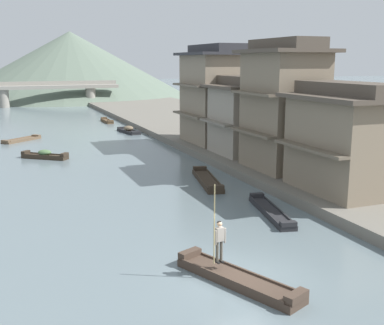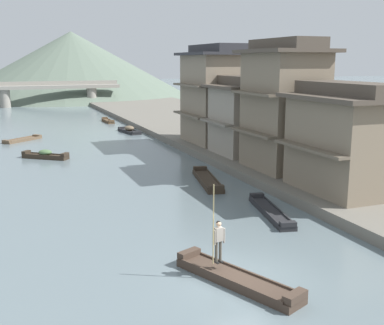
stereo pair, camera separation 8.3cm
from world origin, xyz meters
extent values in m
plane|color=slate|center=(0.00, 0.00, 0.00)|extent=(400.00, 400.00, 0.00)
cube|color=#6B665B|center=(15.70, 30.00, 0.29)|extent=(18.00, 110.00, 0.58)
cube|color=#423328|center=(-0.48, -0.46, 0.14)|extent=(3.02, 5.24, 0.29)
cube|color=#423328|center=(0.48, -2.73, 0.42)|extent=(1.03, 0.71, 0.26)
cube|color=#423328|center=(-1.44, 1.82, 0.42)|extent=(1.03, 0.71, 0.26)
cube|color=#423328|center=(-0.02, -0.26, 0.33)|extent=(1.91, 4.39, 0.08)
cube|color=#423328|center=(-0.94, -0.65, 0.33)|extent=(1.91, 4.39, 0.08)
cube|color=black|center=(-0.73, 0.36, 0.57)|extent=(0.14, 0.23, 0.05)
cylinder|color=#4C473D|center=(-0.74, 0.40, 0.98)|extent=(0.11, 0.11, 0.78)
cube|color=black|center=(-0.91, 0.32, 0.57)|extent=(0.14, 0.23, 0.05)
cylinder|color=#4C473D|center=(-0.92, 0.36, 0.98)|extent=(0.11, 0.11, 0.78)
cube|color=gray|center=(-0.83, 0.38, 1.63)|extent=(0.35, 0.25, 0.52)
cylinder|color=gray|center=(-0.61, 0.36, 1.56)|extent=(0.08, 0.08, 0.56)
cylinder|color=gray|center=(-1.03, 0.28, 1.56)|extent=(0.08, 0.08, 0.56)
sphere|color=tan|center=(-0.83, 0.38, 2.03)|extent=(0.20, 0.20, 0.20)
sphere|color=black|center=(-0.83, 0.39, 2.05)|extent=(0.18, 0.18, 0.18)
cylinder|color=tan|center=(-1.11, 0.23, 2.08)|extent=(0.04, 0.04, 3.00)
cube|color=brown|center=(4.86, 47.91, 0.13)|extent=(0.92, 4.11, 0.25)
cube|color=brown|center=(4.81, 49.80, 0.36)|extent=(0.76, 0.38, 0.23)
cube|color=brown|center=(4.90, 46.01, 0.36)|extent=(0.76, 0.38, 0.23)
cube|color=brown|center=(4.48, 47.90, 0.29)|extent=(0.16, 3.59, 0.08)
cube|color=brown|center=(5.23, 47.92, 0.29)|extent=(0.16, 3.59, 0.08)
cube|color=#33281E|center=(4.32, 13.39, 0.14)|extent=(2.19, 5.76, 0.28)
cube|color=#33281E|center=(4.88, 16.02, 0.40)|extent=(1.00, 0.55, 0.25)
cube|color=#33281E|center=(3.77, 10.77, 0.40)|extent=(1.00, 0.55, 0.25)
cube|color=#33281E|center=(3.85, 13.49, 0.32)|extent=(1.14, 5.08, 0.08)
cube|color=#33281E|center=(4.79, 13.29, 0.32)|extent=(1.14, 5.08, 0.08)
cube|color=#232326|center=(5.16, 37.63, 0.11)|extent=(1.74, 4.47, 0.22)
cube|color=#232326|center=(4.86, 39.64, 0.32)|extent=(1.05, 0.50, 0.20)
cube|color=#232326|center=(5.45, 35.62, 0.32)|extent=(1.05, 0.50, 0.20)
cube|color=#232326|center=(4.64, 37.55, 0.26)|extent=(0.64, 3.83, 0.08)
cube|color=#232326|center=(5.68, 37.71, 0.26)|extent=(0.64, 3.83, 0.08)
ellipsoid|color=brown|center=(5.16, 37.63, 0.50)|extent=(1.21, 1.55, 0.56)
cube|color=brown|center=(-6.28, 35.94, 0.10)|extent=(3.95, 3.65, 0.19)
cube|color=brown|center=(-4.78, 37.25, 0.28)|extent=(0.92, 0.97, 0.17)
cube|color=brown|center=(-7.79, 34.62, 0.28)|extent=(0.92, 0.97, 0.17)
cube|color=brown|center=(-6.62, 36.32, 0.23)|extent=(2.91, 2.56, 0.08)
cube|color=brown|center=(-5.95, 35.56, 0.23)|extent=(2.91, 2.56, 0.08)
cube|color=#232326|center=(4.77, 6.04, 0.12)|extent=(1.95, 5.38, 0.24)
cube|color=#232326|center=(5.30, 8.50, 0.35)|extent=(0.83, 0.51, 0.22)
cube|color=#232326|center=(4.24, 3.59, 0.35)|extent=(0.83, 0.51, 0.22)
cube|color=#232326|center=(4.39, 6.12, 0.28)|extent=(1.09, 4.73, 0.08)
cube|color=#232326|center=(5.15, 5.96, 0.28)|extent=(1.09, 4.73, 0.08)
cube|color=#33281E|center=(-4.91, 25.75, 0.15)|extent=(3.66, 3.14, 0.29)
cube|color=#33281E|center=(-6.34, 26.87, 0.43)|extent=(0.79, 0.87, 0.26)
cube|color=#33281E|center=(-3.47, 24.63, 0.43)|extent=(0.79, 0.87, 0.26)
cube|color=#33281E|center=(-5.16, 25.42, 0.33)|extent=(2.76, 2.18, 0.08)
cube|color=#33281E|center=(-4.65, 26.08, 0.33)|extent=(2.76, 2.18, 0.08)
ellipsoid|color=#4C6B42|center=(-4.91, 25.75, 0.52)|extent=(1.41, 1.35, 0.45)
cube|color=#7F705B|center=(9.97, 6.88, 3.18)|extent=(4.25, 6.00, 5.20)
cube|color=brown|center=(7.50, 6.88, 3.18)|extent=(0.70, 6.00, 0.16)
cube|color=#4C4238|center=(9.97, 6.88, 5.90)|extent=(5.15, 6.90, 0.24)
cube|color=#4C4238|center=(9.97, 6.88, 6.37)|extent=(2.55, 6.90, 0.70)
cube|color=#7F705B|center=(9.86, 13.27, 4.48)|extent=(4.01, 5.17, 7.80)
cube|color=brown|center=(7.50, 13.27, 3.18)|extent=(0.70, 5.17, 0.16)
cube|color=brown|center=(7.50, 13.27, 5.78)|extent=(0.70, 5.17, 0.16)
cube|color=#4C4238|center=(9.86, 13.27, 8.50)|extent=(4.91, 6.07, 0.24)
cube|color=#4C4238|center=(9.86, 13.27, 8.97)|extent=(2.41, 6.07, 0.70)
cube|color=gray|center=(10.34, 19.20, 3.18)|extent=(4.98, 4.80, 5.20)
cube|color=gray|center=(7.50, 19.20, 3.18)|extent=(0.70, 4.80, 0.16)
cube|color=#4C4238|center=(10.34, 19.20, 5.90)|extent=(5.88, 5.70, 0.24)
cube|color=#4C4238|center=(10.34, 19.20, 6.37)|extent=(2.99, 5.70, 0.70)
cube|color=gray|center=(10.34, 25.16, 4.48)|extent=(4.97, 6.18, 7.80)
cube|color=#6E6151|center=(7.50, 25.16, 3.18)|extent=(0.70, 6.18, 0.16)
cube|color=#6E6151|center=(7.50, 25.16, 5.78)|extent=(0.70, 6.18, 0.16)
cube|color=#2D2D33|center=(10.34, 25.16, 8.50)|extent=(5.87, 7.08, 0.24)
cube|color=#2D2D33|center=(10.34, 25.16, 8.97)|extent=(2.98, 7.08, 0.70)
cube|color=gray|center=(0.00, 75.00, 3.37)|extent=(25.00, 2.40, 0.60)
cylinder|color=gray|center=(-7.50, 75.00, 1.54)|extent=(1.80, 1.80, 3.07)
cylinder|color=gray|center=(7.50, 75.00, 1.54)|extent=(1.80, 1.80, 3.07)
cube|color=gray|center=(0.00, 76.00, 4.02)|extent=(25.00, 0.30, 0.70)
cone|color=#5B6B5B|center=(7.40, 98.45, 7.23)|extent=(53.19, 53.19, 14.46)
camera|label=1|loc=(-7.90, -14.75, 7.83)|focal=44.95mm
camera|label=2|loc=(-7.82, -14.78, 7.83)|focal=44.95mm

